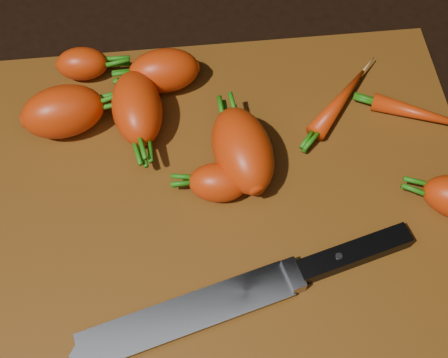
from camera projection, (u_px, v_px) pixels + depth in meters
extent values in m
cube|color=black|center=(225.00, 205.00, 0.63)|extent=(2.00, 2.00, 0.01)
cube|color=brown|center=(225.00, 200.00, 0.62)|extent=(0.50, 0.40, 0.01)
ellipsoid|color=red|center=(63.00, 112.00, 0.63)|extent=(0.09, 0.07, 0.05)
ellipsoid|color=red|center=(218.00, 183.00, 0.60)|extent=(0.06, 0.05, 0.04)
ellipsoid|color=red|center=(137.00, 108.00, 0.63)|extent=(0.06, 0.09, 0.05)
ellipsoid|color=red|center=(242.00, 150.00, 0.61)|extent=(0.07, 0.11, 0.06)
ellipsoid|color=red|center=(164.00, 71.00, 0.66)|extent=(0.08, 0.05, 0.05)
ellipsoid|color=red|center=(82.00, 64.00, 0.67)|extent=(0.06, 0.04, 0.04)
ellipsoid|color=red|center=(340.00, 101.00, 0.66)|extent=(0.08, 0.09, 0.02)
ellipsoid|color=red|center=(424.00, 115.00, 0.65)|extent=(0.11, 0.06, 0.02)
cube|color=gray|center=(78.00, 354.00, 0.53)|extent=(0.20, 0.08, 0.00)
cube|color=gray|center=(192.00, 312.00, 0.54)|extent=(0.02, 0.03, 0.01)
cube|color=black|center=(256.00, 289.00, 0.56)|extent=(0.11, 0.05, 0.02)
cylinder|color=#B2B2B7|center=(239.00, 292.00, 0.55)|extent=(0.01, 0.01, 0.00)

